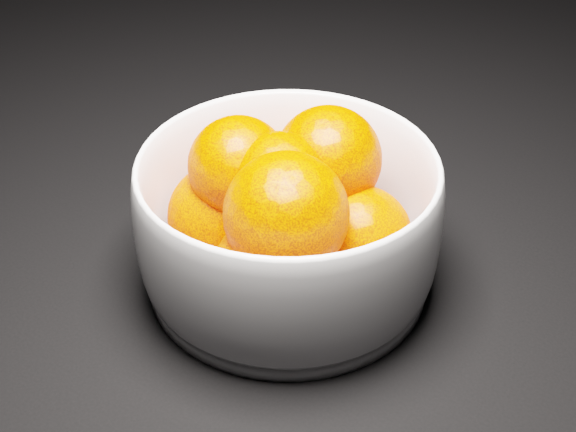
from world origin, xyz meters
The scene contains 3 objects.
ground centered at (0.00, 0.00, 0.00)m, with size 3.00×3.00×0.00m, color black.
bowl centered at (0.11, -0.07, 0.05)m, with size 0.21×0.21×0.10m.
orange_pile centered at (0.11, -0.08, 0.07)m, with size 0.17×0.17×0.12m.
Camera 1 is at (0.36, -0.44, 0.38)m, focal length 50.00 mm.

